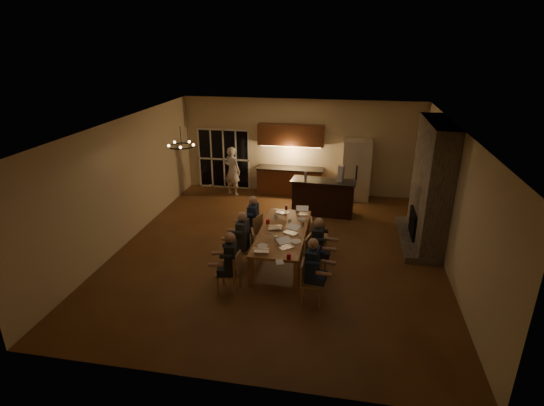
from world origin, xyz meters
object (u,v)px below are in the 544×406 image
Objects in this scene: chair_left_far at (251,231)px; plate_far at (302,219)px; refrigerator at (356,170)px; person_left_near at (231,263)px; redcup_near at (289,257)px; bar_bottle at (306,176)px; chair_right_far at (319,236)px; chair_left_near at (229,272)px; laptop_a at (261,246)px; bar_blender at (341,174)px; person_right_near at (312,270)px; can_right at (303,224)px; laptop_d at (291,229)px; laptop_e at (282,209)px; person_right_mid at (318,246)px; plate_near at (295,242)px; laptop_f at (302,210)px; mug_mid at (290,220)px; bar_island at (323,197)px; plate_left at (263,246)px; mug_back at (276,216)px; redcup_mid at (268,222)px; chair_left_mid at (244,249)px; redcup_far at (297,208)px; can_silver at (281,241)px; chair_right_mid at (316,256)px; laptop_c at (275,224)px; person_left_far at (253,222)px; laptop_b at (286,243)px; can_cola at (286,208)px; person_left_mid at (243,239)px; chair_right_near at (312,282)px; standing_person at (232,171)px; dining_table at (282,245)px.

chair_left_far is 1.33m from plate_far.
person_left_near is at bearing -112.55° from refrigerator.
bar_bottle is (-0.13, 4.32, 0.39)m from redcup_near.
chair_left_far is 1.00× the size of chair_right_far.
laptop_a reaches higher than chair_left_near.
bar_blender is (2.14, 2.49, 0.88)m from chair_left_far.
person_right_near is at bearing 149.62° from laptop_a.
can_right reaches higher than plate_far.
laptop_d and laptop_e have the same top height.
person_right_mid is (-0.84, -5.08, -0.31)m from refrigerator.
laptop_a is 0.88m from plate_near.
mug_mid is (-0.25, -0.56, -0.06)m from laptop_f.
person_right_mid is at bearing 173.68° from chair_right_far.
bar_island reaches higher than plate_left.
laptop_e is at bearing 73.85° from mug_back.
bar_blender is (0.39, 4.58, 0.63)m from person_right_near.
plate_near is at bearing -47.13° from redcup_mid.
redcup_near reaches higher than mug_back.
redcup_far is at bearing 132.73° from chair_left_mid.
bar_bottle reaches higher than can_silver.
chair_right_mid is at bearing -78.15° from laptop_f.
plate_left is at bearing -102.51° from redcup_far.
laptop_e is (0.02, 0.99, 0.00)m from laptop_c.
laptop_f is at bearing 114.84° from person_left_far.
person_left_near is 1.85m from laptop_d.
can_right is (0.66, 0.21, -0.05)m from laptop_c.
laptop_d is 1.43× the size of plate_far.
person_left_far is 6.17× the size of plate_far.
chair_left_near and chair_left_far have the same top height.
chair_right_mid is at bearing 10.35° from can_silver.
bar_island is at bearing 66.08° from redcup_mid.
person_left_far reaches higher than laptop_e.
person_left_far is 1.74m from laptop_b.
person_left_far reaches higher than chair_left_near.
laptop_f is (-1.38, -3.45, -0.14)m from refrigerator.
can_cola is at bearing 179.01° from redcup_far.
bar_blender reaches higher than redcup_far.
redcup_far is 1.00× the size of can_silver.
mug_mid is 1.21m from can_silver.
chair_left_far is 0.73m from mug_back.
chair_left_mid is 1.56m from can_right.
mug_mid is at bearing 47.29° from chair_right_mid.
laptop_d is at bearing -79.15° from mug_mid.
redcup_mid is (0.43, 0.84, 0.12)m from person_left_mid.
redcup_mid is at bearing 33.30° from chair_right_near.
chair_right_far is at bearing -50.83° from redcup_far.
refrigerator reaches higher than person_left_far.
plate_near is at bearing 119.16° from laptop_c.
redcup_mid is (1.97, -3.87, -0.03)m from standing_person.
dining_table is at bearing 154.17° from chair_left_near.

